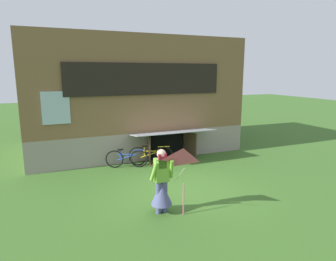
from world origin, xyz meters
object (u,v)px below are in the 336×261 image
(bicycle_yellow, at_px, (151,155))
(bicycle_blue, at_px, (127,158))
(person, at_px, (162,187))
(kite, at_px, (183,166))

(bicycle_yellow, xyz_separation_m, bicycle_blue, (-0.91, 0.05, -0.02))
(person, relative_size, kite, 0.98)
(person, bearing_deg, bicycle_yellow, 50.03)
(kite, height_order, bicycle_yellow, kite)
(kite, height_order, bicycle_blue, kite)
(person, height_order, kite, kite)
(kite, bearing_deg, person, 119.68)
(person, bearing_deg, kite, -84.93)
(kite, bearing_deg, bicycle_blue, 92.67)
(person, xyz_separation_m, kite, (0.31, -0.54, 0.64))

